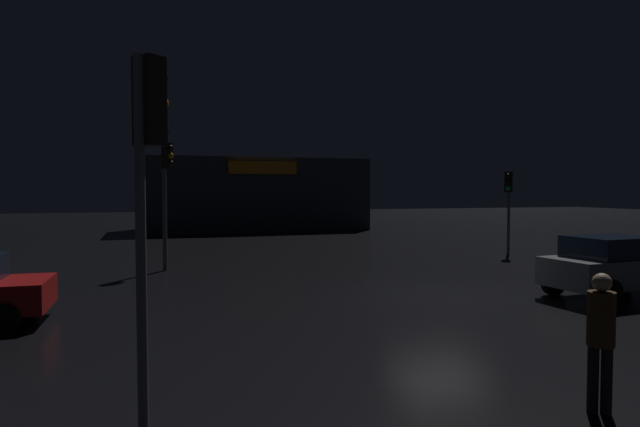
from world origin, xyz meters
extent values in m
plane|color=black|center=(0.00, 0.00, 0.00)|extent=(120.00, 120.00, 0.00)
cube|color=#33383D|center=(-0.26, 25.77, 2.53)|extent=(15.50, 6.27, 5.05)
cube|color=orange|center=(-0.26, 22.48, 4.33)|extent=(4.56, 0.24, 0.85)
cylinder|color=#595B60|center=(-7.00, 6.92, 2.26)|extent=(0.15, 0.15, 4.53)
cube|color=black|center=(-6.89, 6.81, 4.07)|extent=(0.41, 0.41, 0.91)
sphere|color=black|center=(-6.77, 6.70, 4.34)|extent=(0.20, 0.20, 0.20)
sphere|color=orange|center=(-6.77, 6.70, 4.07)|extent=(0.20, 0.20, 0.20)
sphere|color=black|center=(-6.77, 6.70, 3.80)|extent=(0.20, 0.20, 0.20)
cylinder|color=#595B60|center=(7.66, 7.31, 1.83)|extent=(0.12, 0.12, 3.66)
cube|color=black|center=(7.55, 7.20, 3.21)|extent=(0.41, 0.41, 0.89)
sphere|color=black|center=(7.43, 7.09, 3.48)|extent=(0.20, 0.20, 0.20)
sphere|color=black|center=(7.43, 7.09, 3.21)|extent=(0.20, 0.20, 0.20)
sphere|color=#19D13F|center=(7.43, 7.09, 2.95)|extent=(0.20, 0.20, 0.20)
cylinder|color=#595B60|center=(-7.66, -6.46, 2.23)|extent=(0.12, 0.12, 4.45)
cube|color=black|center=(-7.54, -6.36, 3.93)|extent=(0.41, 0.41, 1.05)
sphere|color=black|center=(-7.41, -6.26, 4.24)|extent=(0.20, 0.20, 0.20)
sphere|color=orange|center=(-7.41, -6.26, 3.93)|extent=(0.20, 0.20, 0.20)
sphere|color=black|center=(-7.41, -6.26, 3.61)|extent=(0.20, 0.20, 0.20)
cylinder|color=black|center=(-10.35, -0.93, 0.30)|extent=(0.61, 0.23, 0.61)
cylinder|color=black|center=(-10.32, 0.86, 0.30)|extent=(0.61, 0.23, 0.61)
cube|color=slate|center=(4.31, -1.76, 0.73)|extent=(3.95, 2.03, 0.74)
cube|color=black|center=(4.04, -1.77, 1.37)|extent=(2.06, 1.72, 0.55)
cylinder|color=black|center=(5.51, -0.79, 0.35)|extent=(0.72, 0.27, 0.71)
cylinder|color=black|center=(2.98, -0.96, 0.35)|extent=(0.72, 0.27, 0.71)
cylinder|color=black|center=(3.10, -2.72, 0.35)|extent=(0.72, 0.27, 0.71)
cylinder|color=black|center=(-2.12, -7.61, 0.44)|extent=(0.14, 0.14, 0.88)
cylinder|color=black|center=(-1.99, -7.70, 0.44)|extent=(0.14, 0.14, 0.88)
cylinder|color=#3F2D19|center=(-2.06, -7.65, 1.23)|extent=(0.47, 0.47, 0.70)
sphere|color=tan|center=(-2.06, -7.65, 1.70)|extent=(0.24, 0.24, 0.24)
camera|label=1|loc=(-7.58, -13.17, 2.89)|focal=30.70mm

